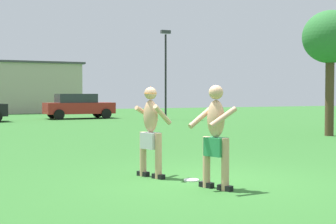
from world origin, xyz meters
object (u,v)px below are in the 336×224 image
object	(u,v)px
lamp_post	(166,65)
tree_right_field	(330,39)
player_with_cap	(151,127)
car_red_mid_lot	(78,106)
player_in_green	(216,134)
frisbee	(191,180)

from	to	relation	value
lamp_post	tree_right_field	world-z (taller)	lamp_post
player_with_cap	car_red_mid_lot	xyz separation A→B (m)	(4.03, 21.74, -0.14)
player_with_cap	tree_right_field	size ratio (longest dim) A/B	0.37
player_in_green	tree_right_field	bearing A→B (deg)	37.74
player_with_cap	player_in_green	size ratio (longest dim) A/B	1.00
player_in_green	car_red_mid_lot	bearing A→B (deg)	81.49
player_with_cap	lamp_post	size ratio (longest dim) A/B	0.32
lamp_post	frisbee	bearing A→B (deg)	-113.02
frisbee	lamp_post	distance (m)	20.84
frisbee	car_red_mid_lot	size ratio (longest dim) A/B	0.07
car_red_mid_lot	player_with_cap	bearing A→B (deg)	-100.50
car_red_mid_lot	tree_right_field	world-z (taller)	tree_right_field
player_in_green	frisbee	distance (m)	1.25
frisbee	player_in_green	bearing A→B (deg)	-88.85
player_with_cap	frisbee	xyz separation A→B (m)	(0.54, -0.65, -0.95)
lamp_post	tree_right_field	distance (m)	12.81
player_with_cap	tree_right_field	world-z (taller)	tree_right_field
frisbee	player_with_cap	bearing A→B (deg)	129.65
player_in_green	tree_right_field	xyz separation A→B (m)	(9.07, 7.02, 2.73)
player_with_cap	car_red_mid_lot	distance (m)	22.11
player_with_cap	frisbee	world-z (taller)	player_with_cap
frisbee	car_red_mid_lot	world-z (taller)	car_red_mid_lot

